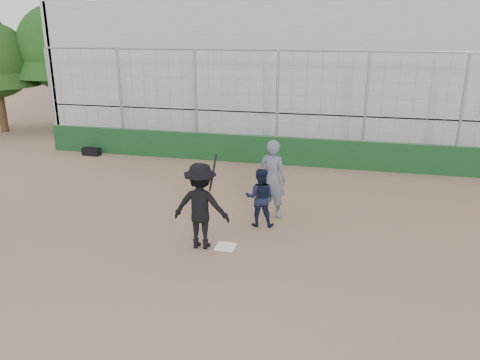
% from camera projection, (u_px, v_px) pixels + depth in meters
% --- Properties ---
extents(ground, '(90.00, 90.00, 0.00)m').
position_uv_depth(ground, '(226.00, 247.00, 10.57)').
color(ground, brown).
rests_on(ground, ground).
extents(home_plate, '(0.44, 0.44, 0.02)m').
position_uv_depth(home_plate, '(226.00, 246.00, 10.56)').
color(home_plate, white).
rests_on(home_plate, ground).
extents(backstop, '(18.10, 0.25, 4.04)m').
position_uv_depth(backstop, '(276.00, 138.00, 16.74)').
color(backstop, '#103417').
rests_on(backstop, ground).
extents(bleachers, '(20.25, 6.70, 6.98)m').
position_uv_depth(bleachers, '(296.00, 70.00, 20.71)').
color(bleachers, '#9A9A9A').
rests_on(bleachers, ground).
extents(tree_left, '(4.48, 4.48, 7.00)m').
position_uv_depth(tree_left, '(59.00, 35.00, 21.82)').
color(tree_left, '#3C2816').
rests_on(tree_left, ground).
extents(batter_at_plate, '(1.29, 0.82, 2.08)m').
position_uv_depth(batter_at_plate, '(201.00, 206.00, 10.30)').
color(batter_at_plate, black).
rests_on(batter_at_plate, ground).
extents(catcher_crouched, '(0.77, 0.63, 1.03)m').
position_uv_depth(catcher_crouched, '(260.00, 207.00, 11.54)').
color(catcher_crouched, black).
rests_on(catcher_crouched, ground).
extents(umpire, '(0.87, 0.72, 1.85)m').
position_uv_depth(umpire, '(273.00, 183.00, 12.03)').
color(umpire, '#545C6B').
rests_on(umpire, ground).
extents(equipment_bag, '(0.70, 0.33, 0.33)m').
position_uv_depth(equipment_bag, '(91.00, 152.00, 18.13)').
color(equipment_bag, black).
rests_on(equipment_bag, ground).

